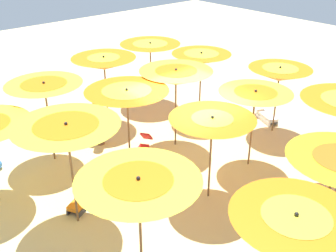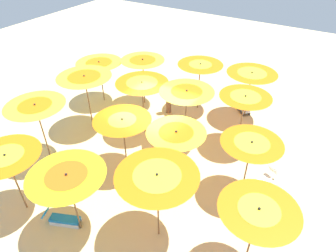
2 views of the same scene
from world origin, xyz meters
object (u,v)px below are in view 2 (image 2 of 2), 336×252
object	(u,v)px
lounger_4	(242,107)
beach_umbrella_13	(245,100)
beach_umbrella_11	(157,180)
lounger_5	(263,180)
beach_umbrella_14	(251,148)
beachgoer_0	(169,97)
beach_umbrella_5	(142,86)
lounger_1	(62,219)
beach_umbrella_4	(143,64)
beach_ball	(128,89)
beach_umbrella_7	(68,180)
lounger_0	(107,120)
beach_umbrella_10	(176,136)
beach_umbrella_2	(36,109)
beach_umbrella_3	(7,161)
beach_umbrella_1	(85,80)
beach_umbrella_0	(99,65)
beach_umbrella_9	(186,96)
beach_umbrella_15	(258,215)
lounger_3	(161,127)
beach_umbrella_12	(251,76)
beach_umbrella_6	(123,124)
beach_umbrella_8	(200,68)

from	to	relation	value
lounger_4	beach_umbrella_13	bearing A→B (deg)	-29.12
beach_umbrella_11	lounger_5	size ratio (longest dim) A/B	2.06
beach_umbrella_14	beachgoer_0	xyz separation A→B (m)	(-4.75, 2.97, -1.10)
beach_umbrella_5	lounger_1	world-z (taller)	beach_umbrella_5
beach_umbrella_4	beach_ball	distance (m)	2.53
beach_umbrella_7	lounger_0	bearing A→B (deg)	122.02
lounger_4	beach_umbrella_10	bearing A→B (deg)	-49.26
beach_umbrella_2	beach_umbrella_3	distance (m)	2.50
beach_umbrella_13	beach_umbrella_1	bearing A→B (deg)	-160.66
beach_umbrella_2	beach_umbrella_0	bearing A→B (deg)	103.39
beach_umbrella_2	beach_umbrella_4	distance (m)	5.38
beach_umbrella_9	lounger_0	distance (m)	4.21
beach_umbrella_7	beach_ball	world-z (taller)	beach_umbrella_7
beach_umbrella_14	lounger_5	size ratio (longest dim) A/B	1.80
beach_umbrella_1	beach_umbrella_3	size ratio (longest dim) A/B	1.09
beach_umbrella_13	beach_umbrella_15	distance (m)	5.33
beach_umbrella_13	beach_umbrella_14	bearing A→B (deg)	-66.35
beach_umbrella_3	beach_umbrella_7	distance (m)	2.11
beach_umbrella_11	lounger_3	distance (m)	5.62
beach_umbrella_12	beach_umbrella_0	bearing A→B (deg)	-161.39
beach_umbrella_3	beach_umbrella_5	distance (m)	5.58
beach_umbrella_6	beach_ball	size ratio (longest dim) A/B	8.33
beach_umbrella_1	beach_umbrella_12	size ratio (longest dim) A/B	1.09
beach_umbrella_7	lounger_0	distance (m)	5.82
beach_umbrella_1	lounger_0	world-z (taller)	beach_umbrella_1
beach_umbrella_11	lounger_1	bearing A→B (deg)	-156.47
beach_umbrella_11	beach_umbrella_14	size ratio (longest dim) A/B	1.15
beach_umbrella_4	beach_umbrella_7	bearing A→B (deg)	-70.57
beach_umbrella_3	beach_umbrella_9	xyz separation A→B (m)	(2.80, 5.75, 0.13)
beach_umbrella_4	lounger_1	size ratio (longest dim) A/B	1.98
lounger_3	beach_umbrella_14	bearing A→B (deg)	125.99
lounger_4	beach_umbrella_9	bearing A→B (deg)	-64.23
beach_umbrella_1	beach_umbrella_5	world-z (taller)	beach_umbrella_1
beach_umbrella_1	beach_umbrella_15	bearing A→B (deg)	-19.13
beach_umbrella_15	beach_ball	bearing A→B (deg)	144.29
beach_umbrella_12	lounger_1	bearing A→B (deg)	-108.27
beach_umbrella_8	beach_umbrella_13	bearing A→B (deg)	-32.18
beach_umbrella_6	beach_umbrella_10	size ratio (longest dim) A/B	0.98
lounger_3	beach_ball	size ratio (longest dim) A/B	4.49
lounger_3	lounger_5	world-z (taller)	lounger_5
beach_umbrella_6	beach_umbrella_5	bearing A→B (deg)	108.39
lounger_1	lounger_0	bearing A→B (deg)	93.58
lounger_1	beach_umbrella_15	bearing A→B (deg)	-5.79
beach_umbrella_6	lounger_5	world-z (taller)	beach_umbrella_6
beach_umbrella_4	beach_umbrella_6	distance (m)	4.67
beach_umbrella_14	beach_umbrella_15	bearing A→B (deg)	-69.40
beach_umbrella_5	beach_umbrella_9	size ratio (longest dim) A/B	0.99
beach_umbrella_10	beachgoer_0	world-z (taller)	beach_umbrella_10
beach_umbrella_13	lounger_3	distance (m)	3.84
beach_umbrella_9	beach_umbrella_12	world-z (taller)	beach_umbrella_9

